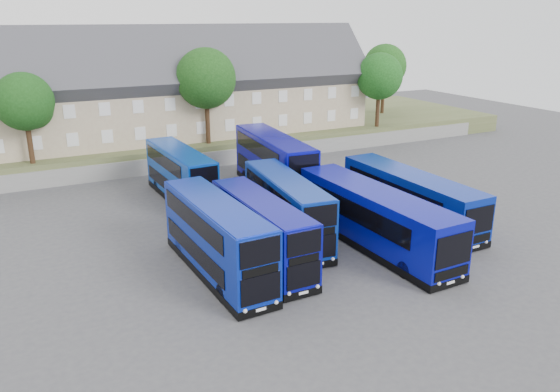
{
  "coord_description": "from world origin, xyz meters",
  "views": [
    {
      "loc": [
        -15.55,
        -24.72,
        13.97
      ],
      "look_at": [
        0.51,
        6.95,
        2.2
      ],
      "focal_mm": 35.0,
      "sensor_mm": 36.0,
      "label": 1
    }
  ],
  "objects": [
    {
      "name": "dd_front_left",
      "position": [
        -5.99,
        1.9,
        2.09
      ],
      "size": [
        2.86,
        10.8,
        4.26
      ],
      "rotation": [
        0.0,
        0.0,
        0.04
      ],
      "color": "#08209B",
      "rests_on": "ground"
    },
    {
      "name": "earth_bank",
      "position": [
        0.0,
        34.0,
        1.0
      ],
      "size": [
        80.0,
        20.0,
        2.0
      ],
      "primitive_type": "cube",
      "color": "#4F5A32",
      "rests_on": "ground"
    },
    {
      "name": "ground",
      "position": [
        0.0,
        0.0,
        0.0
      ],
      "size": [
        120.0,
        120.0,
        0.0
      ],
      "primitive_type": "plane",
      "color": "#434247",
      "rests_on": "ground"
    },
    {
      "name": "dd_front_right",
      "position": [
        -0.1,
        4.79,
        2.0
      ],
      "size": [
        3.37,
        10.46,
        4.09
      ],
      "rotation": [
        0.0,
        0.0,
        -0.1
      ],
      "color": "#082893",
      "rests_on": "ground"
    },
    {
      "name": "tree_mid",
      "position": [
        2.15,
        25.6,
        8.07
      ],
      "size": [
        5.76,
        5.76,
        9.18
      ],
      "color": "#382314",
      "rests_on": "earth_bank"
    },
    {
      "name": "tree_west",
      "position": [
        -13.85,
        25.1,
        7.05
      ],
      "size": [
        4.8,
        4.8,
        7.65
      ],
      "color": "#382314",
      "rests_on": "earth_bank"
    },
    {
      "name": "dd_front_mid",
      "position": [
        -3.18,
        2.04,
        1.93
      ],
      "size": [
        2.39,
        9.97,
        3.95
      ],
      "rotation": [
        0.0,
        0.0,
        0.01
      ],
      "color": "#070A88",
      "rests_on": "ground"
    },
    {
      "name": "dd_rear_left",
      "position": [
        -3.93,
        15.44,
        2.01
      ],
      "size": [
        2.79,
        10.4,
        4.1
      ],
      "rotation": [
        0.0,
        0.0,
        0.04
      ],
      "color": "#093AA8",
      "rests_on": "ground"
    },
    {
      "name": "terrace_row",
      "position": [
        -3.0,
        30.0,
        6.6
      ],
      "size": [
        48.0,
        10.4,
        11.2
      ],
      "color": "tan",
      "rests_on": "earth_bank"
    },
    {
      "name": "coach_east_a",
      "position": [
        4.25,
        1.22,
        1.81
      ],
      "size": [
        3.22,
        13.54,
        3.68
      ],
      "rotation": [
        0.0,
        0.0,
        0.03
      ],
      "color": "#080D98",
      "rests_on": "ground"
    },
    {
      "name": "tree_east",
      "position": [
        22.15,
        25.1,
        7.39
      ],
      "size": [
        5.12,
        5.12,
        8.16
      ],
      "color": "#382314",
      "rests_on": "earth_bank"
    },
    {
      "name": "dd_rear_right",
      "position": [
        3.6,
        14.13,
        2.3
      ],
      "size": [
        3.62,
        11.93,
        4.67
      ],
      "rotation": [
        0.0,
        0.0,
        -0.08
      ],
      "color": "#080893",
      "rests_on": "ground"
    },
    {
      "name": "tree_far",
      "position": [
        28.15,
        32.1,
        7.73
      ],
      "size": [
        5.44,
        5.44,
        8.67
      ],
      "color": "#382314",
      "rests_on": "earth_bank"
    },
    {
      "name": "retaining_wall",
      "position": [
        0.0,
        24.0,
        0.75
      ],
      "size": [
        70.0,
        0.4,
        1.5
      ],
      "primitive_type": "cube",
      "color": "slate",
      "rests_on": "ground"
    },
    {
      "name": "coach_east_b",
      "position": [
        9.21,
        3.74,
        1.7
      ],
      "size": [
        2.8,
        12.71,
        3.47
      ],
      "rotation": [
        0.0,
        0.0,
        0.01
      ],
      "color": "#072092",
      "rests_on": "ground"
    }
  ]
}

